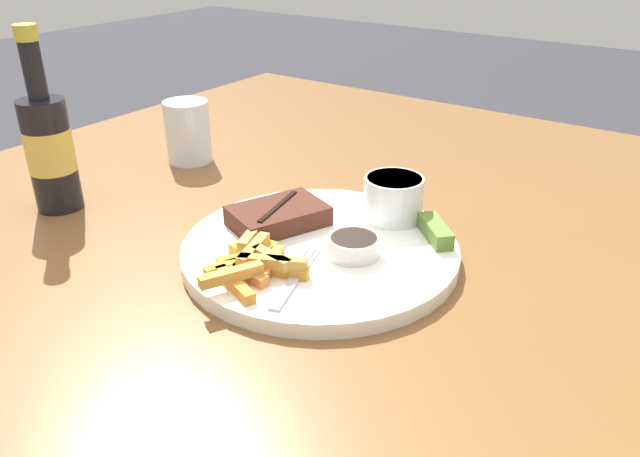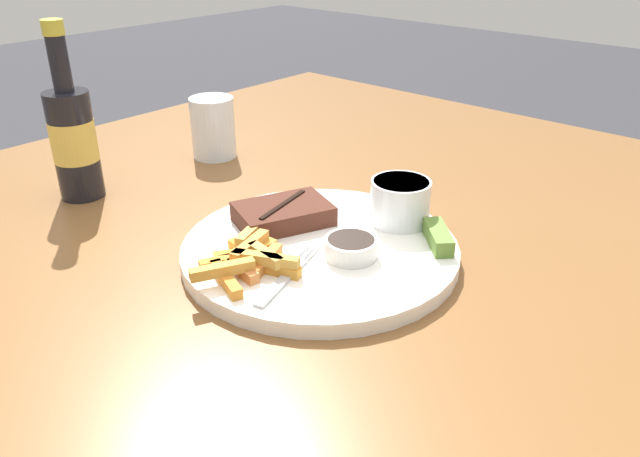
{
  "view_description": "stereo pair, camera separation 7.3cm",
  "coord_description": "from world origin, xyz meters",
  "px_view_note": "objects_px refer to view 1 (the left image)",
  "views": [
    {
      "loc": [
        -0.53,
        -0.37,
        1.14
      ],
      "look_at": [
        0.0,
        0.0,
        0.81
      ],
      "focal_mm": 35.0,
      "sensor_mm": 36.0,
      "label": 1
    },
    {
      "loc": [
        -0.49,
        -0.43,
        1.14
      ],
      "look_at": [
        0.0,
        0.0,
        0.81
      ],
      "focal_mm": 35.0,
      "sensor_mm": 36.0,
      "label": 2
    }
  ],
  "objects_px": {
    "pickle_spear": "(435,231)",
    "steak_portion": "(278,216)",
    "dinner_plate": "(320,250)",
    "drinking_glass": "(188,132)",
    "dipping_sauce_cup": "(352,246)",
    "beer_bottle": "(49,147)",
    "fork_utensil": "(294,279)",
    "coleslaw_cup": "(393,196)"
  },
  "relations": [
    {
      "from": "dinner_plate",
      "to": "coleslaw_cup",
      "type": "relative_size",
      "value": 4.37
    },
    {
      "from": "coleslaw_cup",
      "to": "pickle_spear",
      "type": "distance_m",
      "value": 0.08
    },
    {
      "from": "fork_utensil",
      "to": "drinking_glass",
      "type": "distance_m",
      "value": 0.45
    },
    {
      "from": "fork_utensil",
      "to": "steak_portion",
      "type": "bearing_deg",
      "value": 28.76
    },
    {
      "from": "dinner_plate",
      "to": "pickle_spear",
      "type": "relative_size",
      "value": 5.07
    },
    {
      "from": "beer_bottle",
      "to": "drinking_glass",
      "type": "height_order",
      "value": "beer_bottle"
    },
    {
      "from": "beer_bottle",
      "to": "dinner_plate",
      "type": "bearing_deg",
      "value": -76.36
    },
    {
      "from": "pickle_spear",
      "to": "beer_bottle",
      "type": "xyz_separation_m",
      "value": [
        -0.18,
        0.48,
        0.06
      ]
    },
    {
      "from": "dipping_sauce_cup",
      "to": "steak_portion",
      "type": "bearing_deg",
      "value": 83.21
    },
    {
      "from": "pickle_spear",
      "to": "fork_utensil",
      "type": "bearing_deg",
      "value": 155.27
    },
    {
      "from": "dinner_plate",
      "to": "coleslaw_cup",
      "type": "height_order",
      "value": "coleslaw_cup"
    },
    {
      "from": "steak_portion",
      "to": "beer_bottle",
      "type": "height_order",
      "value": "beer_bottle"
    },
    {
      "from": "dinner_plate",
      "to": "dipping_sauce_cup",
      "type": "xyz_separation_m",
      "value": [
        -0.0,
        -0.05,
        0.02
      ]
    },
    {
      "from": "beer_bottle",
      "to": "steak_portion",
      "type": "bearing_deg",
      "value": -71.43
    },
    {
      "from": "drinking_glass",
      "to": "fork_utensil",
      "type": "bearing_deg",
      "value": -120.24
    },
    {
      "from": "dipping_sauce_cup",
      "to": "drinking_glass",
      "type": "height_order",
      "value": "drinking_glass"
    },
    {
      "from": "dinner_plate",
      "to": "drinking_glass",
      "type": "relative_size",
      "value": 3.28
    },
    {
      "from": "steak_portion",
      "to": "fork_utensil",
      "type": "bearing_deg",
      "value": -134.38
    },
    {
      "from": "dinner_plate",
      "to": "dipping_sauce_cup",
      "type": "bearing_deg",
      "value": -93.51
    },
    {
      "from": "drinking_glass",
      "to": "dipping_sauce_cup",
      "type": "bearing_deg",
      "value": -109.56
    },
    {
      "from": "steak_portion",
      "to": "dipping_sauce_cup",
      "type": "bearing_deg",
      "value": -96.79
    },
    {
      "from": "steak_portion",
      "to": "pickle_spear",
      "type": "height_order",
      "value": "steak_portion"
    },
    {
      "from": "dinner_plate",
      "to": "pickle_spear",
      "type": "distance_m",
      "value": 0.14
    },
    {
      "from": "pickle_spear",
      "to": "steak_portion",
      "type": "bearing_deg",
      "value": 114.07
    },
    {
      "from": "steak_portion",
      "to": "coleslaw_cup",
      "type": "distance_m",
      "value": 0.15
    },
    {
      "from": "steak_portion",
      "to": "coleslaw_cup",
      "type": "relative_size",
      "value": 1.8
    },
    {
      "from": "steak_portion",
      "to": "beer_bottle",
      "type": "relative_size",
      "value": 0.55
    },
    {
      "from": "steak_portion",
      "to": "drinking_glass",
      "type": "relative_size",
      "value": 1.35
    },
    {
      "from": "beer_bottle",
      "to": "drinking_glass",
      "type": "distance_m",
      "value": 0.24
    },
    {
      "from": "coleslaw_cup",
      "to": "dipping_sauce_cup",
      "type": "height_order",
      "value": "coleslaw_cup"
    },
    {
      "from": "dinner_plate",
      "to": "pickle_spear",
      "type": "height_order",
      "value": "pickle_spear"
    },
    {
      "from": "steak_portion",
      "to": "beer_bottle",
      "type": "distance_m",
      "value": 0.33
    },
    {
      "from": "dinner_plate",
      "to": "pickle_spear",
      "type": "bearing_deg",
      "value": -49.43
    },
    {
      "from": "dipping_sauce_cup",
      "to": "pickle_spear",
      "type": "bearing_deg",
      "value": -32.2
    },
    {
      "from": "dinner_plate",
      "to": "fork_utensil",
      "type": "distance_m",
      "value": 0.09
    },
    {
      "from": "fork_utensil",
      "to": "beer_bottle",
      "type": "relative_size",
      "value": 0.54
    },
    {
      "from": "steak_portion",
      "to": "fork_utensil",
      "type": "relative_size",
      "value": 1.03
    },
    {
      "from": "beer_bottle",
      "to": "drinking_glass",
      "type": "relative_size",
      "value": 2.46
    },
    {
      "from": "fork_utensil",
      "to": "drinking_glass",
      "type": "relative_size",
      "value": 1.32
    },
    {
      "from": "coleslaw_cup",
      "to": "dinner_plate",
      "type": "bearing_deg",
      "value": 162.09
    },
    {
      "from": "beer_bottle",
      "to": "pickle_spear",
      "type": "bearing_deg",
      "value": -69.37
    },
    {
      "from": "pickle_spear",
      "to": "coleslaw_cup",
      "type": "bearing_deg",
      "value": 73.67
    }
  ]
}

